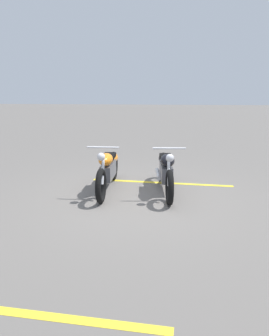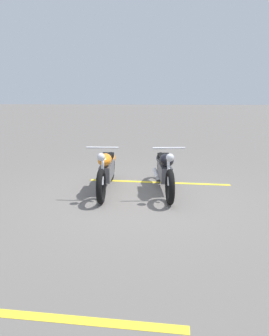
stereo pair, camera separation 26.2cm
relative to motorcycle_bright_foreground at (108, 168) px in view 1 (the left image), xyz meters
name	(u,v)px [view 1 (the left image)]	position (x,y,z in m)	size (l,w,h in m)	color
ground_plane	(135,198)	(0.52, 0.61, -0.46)	(60.00, 60.00, 0.00)	#66605B
motorcycle_bright_foreground	(108,168)	(0.00, 0.00, 0.00)	(2.23, 0.62, 1.04)	black
motorcycle_dark_foreground	(166,169)	(0.00, 1.22, 0.00)	(2.23, 0.62, 1.04)	black
parking_stripe_near	(161,183)	(-0.56, 1.13, -0.46)	(3.20, 0.12, 0.01)	yellow
parking_stripe_mid	(12,312)	(3.99, -0.34, -0.46)	(3.20, 0.12, 0.01)	yellow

